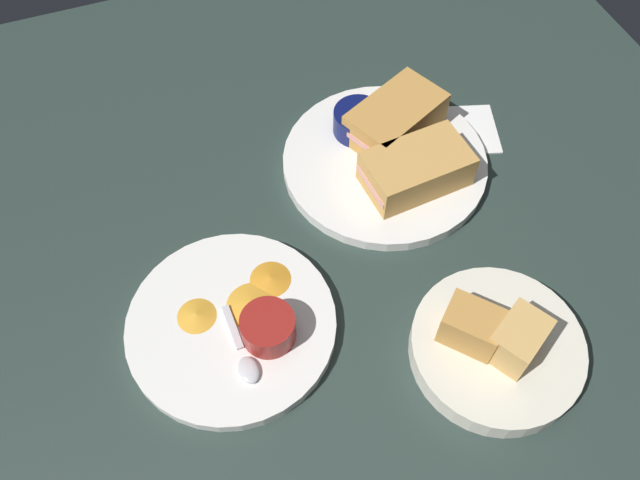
{
  "coord_description": "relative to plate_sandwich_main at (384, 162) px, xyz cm",
  "views": [
    {
      "loc": [
        19.13,
        41.54,
        66.47
      ],
      "look_at": [
        4.66,
        3.05,
        3.0
      ],
      "focal_mm": 35.81,
      "sensor_mm": 36.0,
      "label": 1
    }
  ],
  "objects": [
    {
      "name": "plantain_chip_scatter",
      "position": [
        23.59,
        13.66,
        1.1
      ],
      "size": [
        15.4,
        8.96,
        0.6
      ],
      "color": "gold",
      "rests_on": "plate_chips_companion"
    },
    {
      "name": "ramekin_dark_sauce",
      "position": [
        1.45,
        -5.91,
        2.65
      ],
      "size": [
        6.77,
        6.77,
        3.42
      ],
      "color": "#0C144C",
      "rests_on": "plate_sandwich_main"
    },
    {
      "name": "ramekin_light_gravy",
      "position": [
        22.23,
        18.71,
        2.67
      ],
      "size": [
        6.03,
        6.03,
        3.45
      ],
      "color": "maroon",
      "rests_on": "plate_chips_companion"
    },
    {
      "name": "sandwich_half_far",
      "position": [
        -3.11,
        -4.09,
        3.2
      ],
      "size": [
        14.99,
        12.36,
        4.8
      ],
      "color": "#C68C42",
      "rests_on": "plate_sandwich_main"
    },
    {
      "name": "ground_plane",
      "position": [
        8.23,
        6.82,
        -2.3
      ],
      "size": [
        110.0,
        110.0,
        3.0
      ],
      "primitive_type": "cube",
      "color": "#283833"
    },
    {
      "name": "plate_chips_companion",
      "position": [
        25.79,
        15.74,
        0.0
      ],
      "size": [
        23.72,
        23.72,
        1.6
      ],
      "primitive_type": "cylinder",
      "color": "white",
      "rests_on": "ground_plane"
    },
    {
      "name": "plate_sandwich_main",
      "position": [
        0.0,
        0.0,
        0.0
      ],
      "size": [
        27.06,
        27.06,
        1.6
      ],
      "primitive_type": "cylinder",
      "color": "white",
      "rests_on": "ground_plane"
    },
    {
      "name": "paper_napkin_folded",
      "position": [
        -12.17,
        -2.27,
        -0.6
      ],
      "size": [
        13.17,
        11.84,
        0.4
      ],
      "primitive_type": "cube",
      "rotation": [
        0.0,
        0.0,
        -0.3
      ],
      "color": "white",
      "rests_on": "ground_plane"
    },
    {
      "name": "bread_basket_rear",
      "position": [
        -0.33,
        28.88,
        1.45
      ],
      "size": [
        18.83,
        18.83,
        7.87
      ],
      "color": "silver",
      "rests_on": "ground_plane"
    },
    {
      "name": "spoon_by_dark_ramekin",
      "position": [
        -1.18,
        -1.15,
        1.16
      ],
      "size": [
        6.07,
        9.35,
        0.8
      ],
      "color": "silver",
      "rests_on": "plate_sandwich_main"
    },
    {
      "name": "spoon_by_gravy_ramekin",
      "position": [
        25.63,
        20.74,
        1.16
      ],
      "size": [
        2.3,
        9.89,
        0.8
      ],
      "color": "silver",
      "rests_on": "plate_chips_companion"
    },
    {
      "name": "sandwich_half_near",
      "position": [
        -1.99,
        4.74,
        3.2
      ],
      "size": [
        13.8,
        8.65,
        4.8
      ],
      "color": "tan",
      "rests_on": "plate_sandwich_main"
    }
  ]
}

